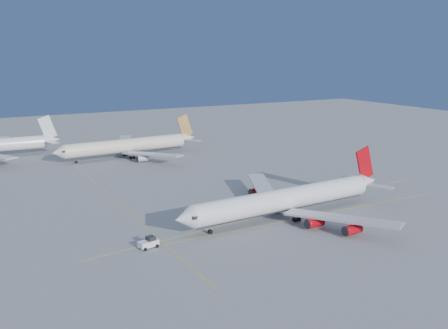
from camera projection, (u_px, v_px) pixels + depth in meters
ground at (274, 204)px, 146.27m from camera, size 500.00×500.00×0.00m
taxiway_lines at (220, 206)px, 144.85m from camera, size 118.86×140.00×0.02m
airliner_virgin at (289, 199)px, 133.97m from camera, size 67.62×60.66×16.68m
airliner_etihad at (129, 145)px, 210.50m from camera, size 63.64×58.68×16.60m
pushback_tug at (149, 243)px, 113.62m from camera, size 4.87×3.50×2.54m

